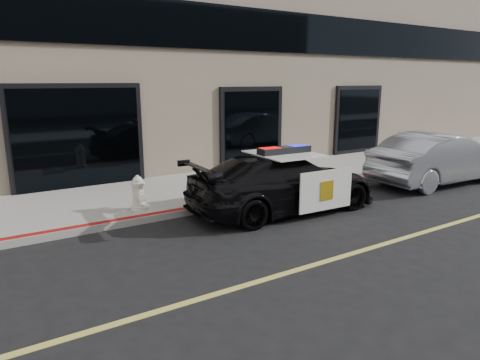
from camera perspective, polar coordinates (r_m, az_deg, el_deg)
ground at (r=6.59m, az=2.59°, el=-13.36°), size 120.00×120.00×0.00m
sidewalk_n at (r=11.01m, az=-13.21°, el=-2.30°), size 60.00×3.50×0.15m
police_car at (r=9.82m, az=5.86°, el=-0.30°), size 2.31×4.72×1.50m
silver_sedan at (r=13.66m, az=25.05°, el=2.63°), size 1.96×4.64×1.48m
fire_hydrant at (r=9.67m, az=-13.39°, el=-1.77°), size 0.35×0.49×0.77m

